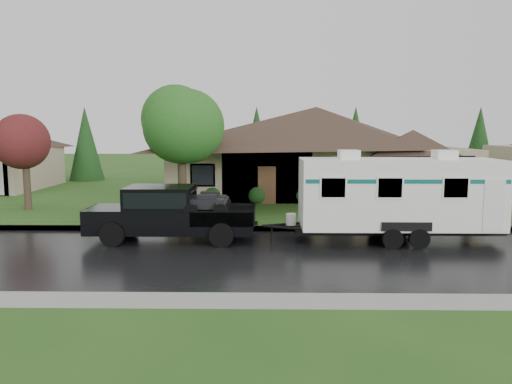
% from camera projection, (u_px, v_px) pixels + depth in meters
% --- Properties ---
extents(ground, '(140.00, 140.00, 0.00)m').
position_uv_depth(ground, '(300.00, 242.00, 19.10)').
color(ground, '#24531A').
rests_on(ground, ground).
extents(road, '(140.00, 8.00, 0.01)m').
position_uv_depth(road, '(305.00, 255.00, 17.12)').
color(road, black).
rests_on(road, ground).
extents(curb, '(140.00, 0.50, 0.15)m').
position_uv_depth(curb, '(297.00, 229.00, 21.33)').
color(curb, gray).
rests_on(curb, ground).
extents(lawn, '(140.00, 26.00, 0.15)m').
position_uv_depth(lawn, '(284.00, 192.00, 33.98)').
color(lawn, '#24531A').
rests_on(lawn, ground).
extents(house_main, '(19.44, 10.80, 6.90)m').
position_uv_depth(house_main, '(321.00, 140.00, 32.35)').
color(house_main, gray).
rests_on(house_main, lawn).
extents(tree_left_green, '(3.87, 3.87, 6.41)m').
position_uv_depth(tree_left_green, '(181.00, 123.00, 24.32)').
color(tree_left_green, '#382B1E').
rests_on(tree_left_green, lawn).
extents(tree_red, '(2.93, 2.93, 4.85)m').
position_uv_depth(tree_red, '(25.00, 145.00, 25.66)').
color(tree_red, '#382B1E').
rests_on(tree_red, lawn).
extents(shrub_row, '(13.60, 1.00, 1.00)m').
position_uv_depth(shrub_row, '(324.00, 194.00, 28.22)').
color(shrub_row, '#143814').
rests_on(shrub_row, lawn).
extents(pickup_truck, '(6.36, 2.42, 2.12)m').
position_uv_depth(pickup_truck, '(169.00, 212.00, 19.27)').
color(pickup_truck, black).
rests_on(pickup_truck, ground).
extents(travel_trailer, '(7.85, 2.76, 3.52)m').
position_uv_depth(travel_trailer, '(398.00, 193.00, 19.04)').
color(travel_trailer, white).
rests_on(travel_trailer, ground).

